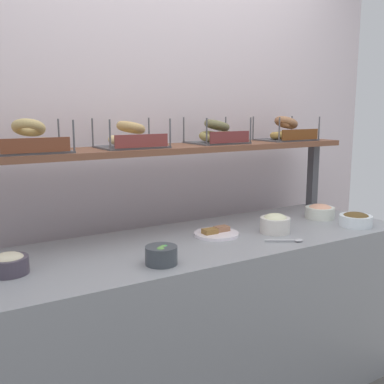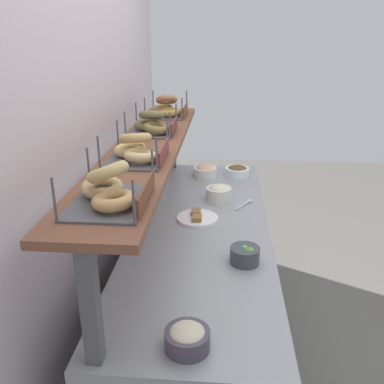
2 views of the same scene
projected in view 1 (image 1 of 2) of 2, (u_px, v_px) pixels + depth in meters
name	position (u px, v px, depth m)	size (l,w,h in m)	color
back_wall	(154.00, 156.00, 2.60)	(3.27, 0.06, 2.40)	silver
deli_counter	(206.00, 321.00, 2.28)	(2.07, 0.70, 0.85)	gray
shelf_riser_right	(313.00, 176.00, 2.89)	(0.05, 0.05, 0.40)	#4C4C51
upper_shelf	(178.00, 148.00, 2.36)	(2.03, 0.32, 0.03)	brown
bowl_chocolate_spread	(356.00, 219.00, 2.44)	(0.17, 0.17, 0.07)	white
bowl_tuna_salad	(9.00, 263.00, 1.73)	(0.15, 0.15, 0.08)	#413A47
bowl_potato_salad	(275.00, 223.00, 2.31)	(0.15, 0.15, 0.10)	silver
bowl_veggie_mix	(161.00, 255.00, 1.84)	(0.13, 0.13, 0.08)	#3A4046
bowl_lox_spread	(320.00, 211.00, 2.62)	(0.16, 0.16, 0.08)	silver
serving_plate_white	(216.00, 233.00, 2.26)	(0.22, 0.22, 0.04)	white
serving_spoon_near_plate	(290.00, 240.00, 2.15)	(0.16, 0.10, 0.01)	#B7B7BC
bagel_basket_sesame	(29.00, 142.00, 1.95)	(0.33, 0.26, 0.15)	#4C4C51
bagel_basket_plain	(131.00, 138.00, 2.21)	(0.31, 0.26, 0.14)	#4C4C51
bagel_basket_poppy	(217.00, 135.00, 2.48)	(0.29, 0.24, 0.14)	#4C4C51
bagel_basket_everything	(286.00, 133.00, 2.72)	(0.32, 0.26, 0.15)	#4C4C51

